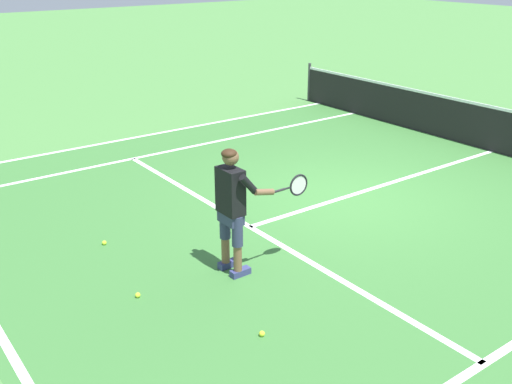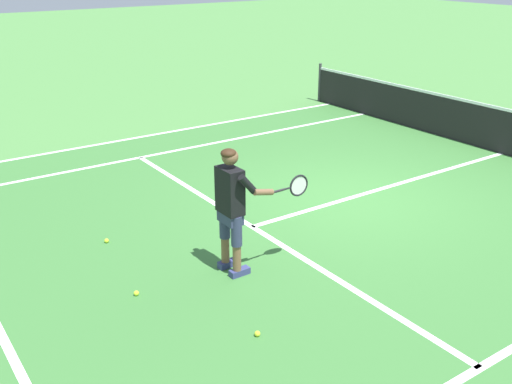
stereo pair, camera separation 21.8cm
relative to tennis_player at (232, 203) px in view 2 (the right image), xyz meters
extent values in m
plane|color=#477F3D|center=(-1.00, 3.05, -0.99)|extent=(80.00, 80.00, 0.00)
cube|color=#387033|center=(-1.00, 2.25, -0.99)|extent=(10.98, 10.68, 0.00)
cube|color=white|center=(-1.00, 0.99, -0.99)|extent=(8.23, 0.10, 0.01)
cube|color=white|center=(-1.00, 4.19, -0.99)|extent=(0.10, 6.40, 0.01)
cube|color=white|center=(-5.12, 2.25, -0.99)|extent=(0.10, 10.28, 0.01)
cube|color=white|center=(-6.49, 2.25, -0.99)|extent=(0.10, 10.28, 0.01)
cylinder|color=#333338|center=(-6.94, 7.39, -0.45)|extent=(0.08, 0.08, 1.07)
cube|color=black|center=(-1.00, 7.39, -0.53)|extent=(11.84, 0.02, 0.91)
cube|color=white|center=(-1.00, 7.39, -0.05)|extent=(11.84, 0.03, 0.06)
cube|color=navy|center=(-0.15, 0.01, -0.94)|extent=(0.11, 0.28, 0.09)
cube|color=navy|center=(0.13, 0.01, -0.94)|extent=(0.11, 0.28, 0.09)
cylinder|color=brown|center=(-0.15, -0.03, -0.72)|extent=(0.11, 0.11, 0.36)
cylinder|color=#2D3351|center=(-0.15, -0.03, -0.33)|extent=(0.14, 0.14, 0.41)
cylinder|color=brown|center=(0.13, -0.03, -0.72)|extent=(0.11, 0.11, 0.36)
cylinder|color=#2D3351|center=(0.13, -0.03, -0.33)|extent=(0.14, 0.14, 0.41)
cube|color=#2D3351|center=(-0.01, -0.03, -0.17)|extent=(0.34, 0.20, 0.20)
cube|color=black|center=(-0.01, -0.03, 0.17)|extent=(0.38, 0.22, 0.60)
cylinder|color=brown|center=(-0.25, -0.03, 0.12)|extent=(0.09, 0.09, 0.62)
cylinder|color=black|center=(0.26, 0.06, 0.32)|extent=(0.09, 0.26, 0.29)
cylinder|color=brown|center=(0.30, 0.27, 0.18)|extent=(0.08, 0.29, 0.14)
sphere|color=brown|center=(-0.01, -0.02, 0.62)|extent=(0.21, 0.21, 0.21)
ellipsoid|color=#382314|center=(-0.01, -0.04, 0.67)|extent=(0.20, 0.20, 0.12)
cylinder|color=#232326|center=(0.31, 0.49, 0.15)|extent=(0.03, 0.20, 0.03)
cylinder|color=black|center=(0.31, 0.64, 0.15)|extent=(0.02, 0.10, 0.02)
torus|color=black|center=(0.31, 0.83, 0.15)|extent=(0.03, 0.30, 0.30)
cylinder|color=silver|center=(0.31, 0.83, 0.15)|extent=(0.01, 0.25, 0.25)
sphere|color=#CCE02D|center=(-0.17, -1.31, -0.96)|extent=(0.07, 0.07, 0.07)
sphere|color=#CCE02D|center=(1.37, -0.57, -0.96)|extent=(0.07, 0.07, 0.07)
sphere|color=#CCE02D|center=(-1.77, -1.07, -0.96)|extent=(0.07, 0.07, 0.07)
camera|label=1|loc=(5.76, -3.89, 2.93)|focal=41.75mm
camera|label=2|loc=(5.89, -3.72, 2.93)|focal=41.75mm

